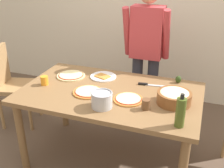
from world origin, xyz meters
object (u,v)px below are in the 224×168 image
Objects in this scene: pizza_cooked_on_tray at (88,92)px; avocado at (178,79)px; chair_wooden_left at (11,81)px; pizza_second_cooked at (128,99)px; plate_with_slice at (103,77)px; olive_oil_bottle at (180,112)px; cup_small_brown at (146,104)px; pizza_raw_on_board at (71,75)px; popcorn_bowl at (174,97)px; person_cook at (146,49)px; dining_table at (110,100)px; chef_knife at (150,85)px; cup_orange at (44,80)px; steel_pot at (102,100)px.

avocado reaches higher than pizza_cooked_on_tray.
chair_wooden_left reaches higher than pizza_second_cooked.
pizza_cooked_on_tray is (1.14, -0.36, 0.23)m from chair_wooden_left.
plate_with_slice is 1.02× the size of olive_oil_bottle.
cup_small_brown is at bearing -106.68° from avocado.
popcorn_bowl is (1.05, -0.22, 0.05)m from pizza_raw_on_board.
olive_oil_bottle reaches higher than pizza_cooked_on_tray.
plate_with_slice is 3.71× the size of avocado.
person_cook is 23.14× the size of avocado.
dining_table is 6.15× the size of plate_with_slice.
plate_with_slice reaches higher than chef_knife.
cup_small_brown is (-0.28, 0.16, -0.07)m from olive_oil_bottle.
olive_oil_bottle is at bearing -29.01° from pizza_second_cooked.
pizza_cooked_on_tray is (-0.17, -0.09, 0.10)m from dining_table.
cup_orange reaches higher than avocado.
olive_oil_bottle reaches higher than avocado.
popcorn_bowl is 0.34m from olive_oil_bottle.
cup_small_brown is (-0.19, -0.17, -0.02)m from popcorn_bowl.
cup_orange is 1.01m from cup_small_brown.
pizza_raw_on_board is at bearing -137.86° from person_cook.
plate_with_slice is (0.31, 0.09, -0.00)m from pizza_raw_on_board.
pizza_second_cooked is at bearing -125.13° from avocado.
steel_pot is at bearing -83.33° from dining_table.
dining_table is 0.77m from olive_oil_bottle.
chair_wooden_left is at bearing 174.26° from pizza_raw_on_board.
steel_pot is at bearing -69.63° from plate_with_slice.
avocado is at bearing 52.66° from steel_pot.
olive_oil_bottle is (0.45, -0.25, 0.10)m from pizza_second_cooked.
pizza_raw_on_board is 0.80m from chef_knife.
chef_knife is at bearing 98.43° from cup_small_brown.
popcorn_bowl reaches higher than plate_with_slice.
person_cook is 0.56m from avocado.
chair_wooden_left reaches higher than steel_pot.
pizza_second_cooked is at bearing -1.83° from pizza_cooked_on_tray.
plate_with_slice is (-0.17, 0.27, 0.10)m from dining_table.
olive_oil_bottle is 0.70m from chef_knife.
person_cook is (0.14, 0.76, 0.27)m from dining_table.
chef_knife is at bearing 72.72° from pizza_second_cooked.
chef_knife is at bearing 37.99° from dining_table.
avocado is (0.18, 0.59, -0.01)m from cup_small_brown.
pizza_cooked_on_tray is 0.59m from chef_knife.
chair_wooden_left is 1.89m from avocado.
steel_pot is at bearing -42.10° from pizza_raw_on_board.
popcorn_bowl is 1.09× the size of olive_oil_bottle.
avocado is at bearing 33.77° from pizza_cooked_on_tray.
chair_wooden_left reaches higher than avocado.
cup_orange is at bearing -132.94° from person_cook.
olive_oil_bottle is (0.51, -1.11, -0.07)m from person_cook.
steel_pot reaches higher than pizza_cooked_on_tray.
dining_table is at bearing -144.50° from avocado.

